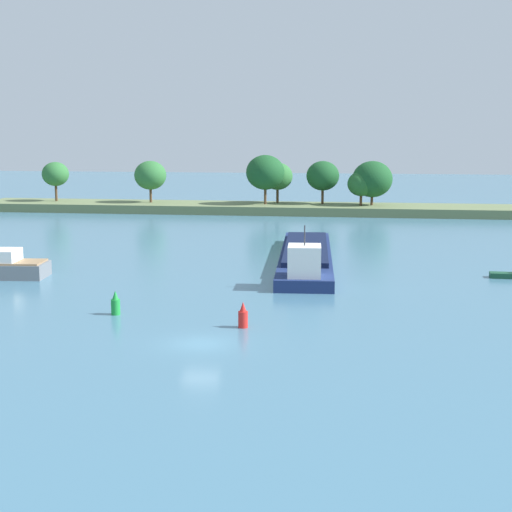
# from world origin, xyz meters

# --- Properties ---
(ground_plane) EXTENTS (400.00, 400.00, 0.00)m
(ground_plane) POSITION_xyz_m (0.00, 0.00, 0.00)
(ground_plane) COLOR teal
(treeline_island) EXTENTS (91.43, 10.94, 9.78)m
(treeline_island) POSITION_xyz_m (-7.28, 82.17, 3.11)
(treeline_island) COLOR #66754C
(treeline_island) RESTS_ON ground
(cargo_barge) EXTENTS (7.26, 31.96, 5.73)m
(cargo_barge) POSITION_xyz_m (4.77, 31.81, 0.91)
(cargo_barge) COLOR navy
(cargo_barge) RESTS_ON ground
(channel_buoy_red) EXTENTS (0.70, 0.70, 1.90)m
(channel_buoy_red) POSITION_xyz_m (2.18, 4.64, 0.81)
(channel_buoy_red) COLOR red
(channel_buoy_red) RESTS_ON ground
(channel_buoy_green) EXTENTS (0.70, 0.70, 1.90)m
(channel_buoy_green) POSITION_xyz_m (-8.18, 7.22, 0.81)
(channel_buoy_green) COLOR green
(channel_buoy_green) RESTS_ON ground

